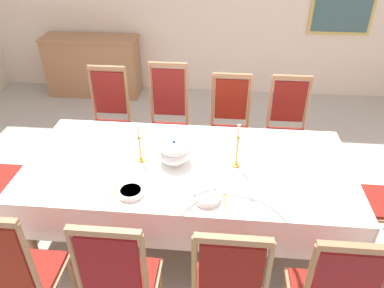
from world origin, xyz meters
name	(u,v)px	position (x,y,z in m)	size (l,w,h in m)	color
ground	(191,211)	(0.00, 0.00, -0.02)	(6.74, 5.73, 0.04)	#B3ACA4
dining_table	(188,170)	(0.00, -0.29, 0.71)	(2.62, 1.21, 0.78)	#9D6F4A
tablecloth	(188,171)	(0.00, -0.29, 0.70)	(2.64, 1.23, 0.35)	white
chair_south_a	(19,272)	(-0.97, -1.30, 0.59)	(0.44, 0.42, 1.18)	#996951
chair_north_a	(109,119)	(-0.97, 0.73, 0.58)	(0.44, 0.42, 1.14)	#A57154
chair_south_b	(121,281)	(-0.32, -1.30, 0.59)	(0.44, 0.42, 1.16)	#A26C4F
chair_north_b	(168,120)	(-0.32, 0.73, 0.60)	(0.44, 0.42, 1.20)	#9B6A4D
chair_north_c	(230,126)	(0.34, 0.72, 0.57)	(0.44, 0.42, 1.11)	#9E7051
chair_north_d	(287,128)	(0.95, 0.72, 0.57)	(0.44, 0.42, 1.11)	#A56546
soup_tureen	(174,152)	(-0.11, -0.29, 0.89)	(0.26, 0.26, 0.21)	white
candlestick_west	(140,147)	(-0.39, -0.29, 0.92)	(0.07, 0.07, 0.33)	gold
candlestick_east	(237,149)	(0.39, -0.29, 0.94)	(0.07, 0.07, 0.38)	gold
bowl_near_left	(131,192)	(-0.37, -0.71, 0.81)	(0.19, 0.19, 0.04)	white
bowl_near_right	(207,197)	(0.18, -0.72, 0.81)	(0.19, 0.19, 0.05)	white
spoon_primary	(116,191)	(-0.49, -0.69, 0.79)	(0.04, 0.18, 0.01)	gold
spoon_secondary	(225,198)	(0.30, -0.70, 0.79)	(0.03, 0.18, 0.01)	gold
sideboard	(93,66)	(-1.77, 2.59, 0.45)	(1.44, 0.48, 0.90)	#A16E4B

